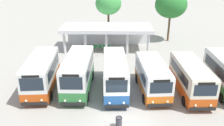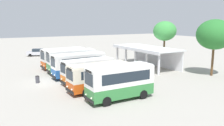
# 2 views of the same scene
# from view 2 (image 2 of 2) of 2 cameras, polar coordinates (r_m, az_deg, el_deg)

# --- Properties ---
(ground_plane) EXTENTS (180.00, 180.00, 0.00)m
(ground_plane) POSITION_cam_2_polar(r_m,az_deg,el_deg) (30.08, -16.26, -4.70)
(ground_plane) COLOR #A39E93
(city_bus_nearest_orange) EXTENTS (2.89, 7.24, 3.31)m
(city_bus_nearest_orange) POSITION_cam_2_polar(r_m,az_deg,el_deg) (38.32, -12.02, 1.44)
(city_bus_nearest_orange) COLOR black
(city_bus_nearest_orange) RESTS_ON ground
(city_bus_second_in_row) EXTENTS (2.44, 7.29, 3.42)m
(city_bus_second_in_row) POSITION_cam_2_polar(r_m,az_deg,el_deg) (35.02, -10.08, 0.79)
(city_bus_second_in_row) COLOR black
(city_bus_second_in_row) RESTS_ON ground
(city_bus_middle_cream) EXTENTS (2.52, 7.48, 3.32)m
(city_bus_middle_cream) POSITION_cam_2_polar(r_m,az_deg,el_deg) (31.67, -8.29, -0.25)
(city_bus_middle_cream) COLOR black
(city_bus_middle_cream) RESTS_ON ground
(city_bus_fourth_amber) EXTENTS (2.79, 6.77, 3.02)m
(city_bus_fourth_amber) POSITION_cam_2_polar(r_m,az_deg,el_deg) (28.41, -5.96, -1.73)
(city_bus_fourth_amber) COLOR black
(city_bus_fourth_amber) RESTS_ON ground
(city_bus_fifth_blue) EXTENTS (2.59, 7.17, 3.05)m
(city_bus_fifth_blue) POSITION_cam_2_polar(r_m,az_deg,el_deg) (25.17, -3.17, -3.21)
(city_bus_fifth_blue) COLOR black
(city_bus_fifth_blue) RESTS_ON ground
(city_bus_far_end_green) EXTENTS (2.39, 6.78, 3.42)m
(city_bus_far_end_green) POSITION_cam_2_polar(r_m,az_deg,el_deg) (22.33, 1.98, -4.46)
(city_bus_far_end_green) COLOR black
(city_bus_far_end_green) RESTS_ON ground
(parked_car_flank) EXTENTS (3.12, 4.56, 1.62)m
(parked_car_flank) POSITION_cam_2_polar(r_m,az_deg,el_deg) (53.80, -18.27, 2.56)
(parked_car_flank) COLOR black
(parked_car_flank) RESTS_ON ground
(terminal_canopy) EXTENTS (12.86, 5.25, 3.40)m
(terminal_canopy) POSITION_cam_2_polar(r_m,az_deg,el_deg) (39.16, 9.03, 2.84)
(terminal_canopy) COLOR silver
(terminal_canopy) RESTS_ON ground
(waiting_chair_end_by_column) EXTENTS (0.45, 0.45, 0.86)m
(waiting_chair_end_by_column) POSITION_cam_2_polar(r_m,az_deg,el_deg) (39.99, 6.01, 0.08)
(waiting_chair_end_by_column) COLOR slate
(waiting_chair_end_by_column) RESTS_ON ground
(waiting_chair_second_from_end) EXTENTS (0.45, 0.45, 0.86)m
(waiting_chair_second_from_end) POSITION_cam_2_polar(r_m,az_deg,el_deg) (39.49, 6.57, -0.06)
(waiting_chair_second_from_end) COLOR slate
(waiting_chair_second_from_end) RESTS_ON ground
(waiting_chair_middle_seat) EXTENTS (0.45, 0.45, 0.86)m
(waiting_chair_middle_seat) POSITION_cam_2_polar(r_m,az_deg,el_deg) (39.01, 7.16, -0.20)
(waiting_chair_middle_seat) COLOR slate
(waiting_chair_middle_seat) RESTS_ON ground
(waiting_chair_fourth_seat) EXTENTS (0.45, 0.45, 0.86)m
(waiting_chair_fourth_seat) POSITION_cam_2_polar(r_m,az_deg,el_deg) (38.51, 7.73, -0.35)
(waiting_chair_fourth_seat) COLOR slate
(waiting_chair_fourth_seat) RESTS_ON ground
(roadside_tree_behind_canopy) EXTENTS (4.00, 4.00, 7.69)m
(roadside_tree_behind_canopy) POSITION_cam_2_polar(r_m,az_deg,el_deg) (41.02, 13.06, 7.78)
(roadside_tree_behind_canopy) COLOR brown
(roadside_tree_behind_canopy) RESTS_ON ground
(roadside_tree_east_of_canopy) EXTENTS (4.92, 4.92, 7.93)m
(roadside_tree_east_of_canopy) POSITION_cam_2_polar(r_m,az_deg,el_deg) (34.73, 24.29, 6.50)
(roadside_tree_east_of_canopy) COLOR brown
(roadside_tree_east_of_canopy) RESTS_ON ground
(litter_bin_apron) EXTENTS (0.49, 0.49, 0.90)m
(litter_bin_apron) POSITION_cam_2_polar(r_m,az_deg,el_deg) (30.08, -18.15, -3.91)
(litter_bin_apron) COLOR #3F3F47
(litter_bin_apron) RESTS_ON ground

